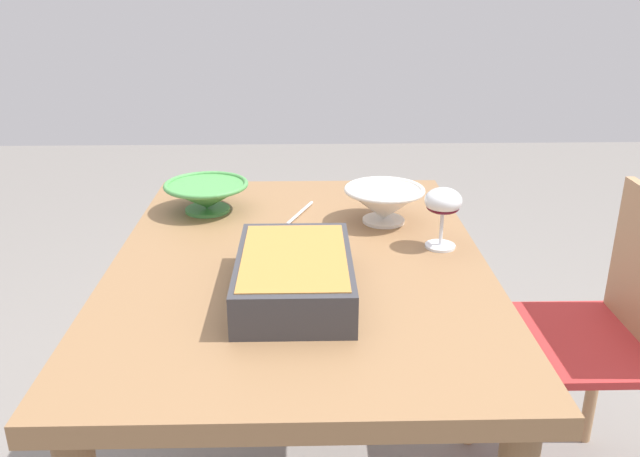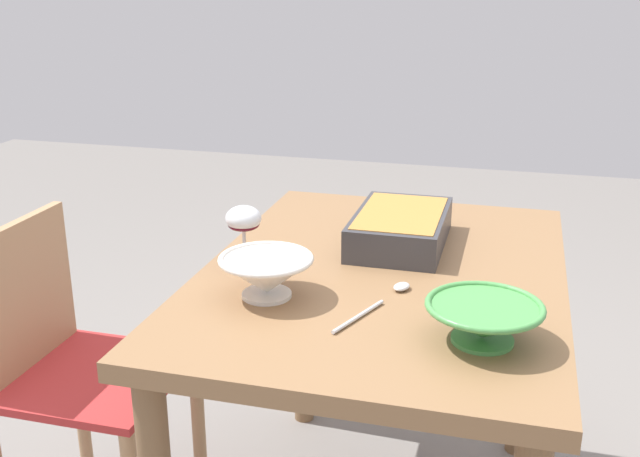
# 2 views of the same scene
# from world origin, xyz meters

# --- Properties ---
(dining_table) EXTENTS (1.11, 0.79, 0.75)m
(dining_table) POSITION_xyz_m (0.00, 0.00, 0.64)
(dining_table) COLOR olive
(dining_table) RESTS_ON ground_plane
(chair) EXTENTS (0.39, 0.39, 0.83)m
(chair) POSITION_xyz_m (0.14, -0.75, 0.47)
(chair) COLOR #B22D2D
(chair) RESTS_ON ground_plane
(wine_glass) EXTENTS (0.08, 0.08, 0.14)m
(wine_glass) POSITION_xyz_m (0.05, -0.31, 0.85)
(wine_glass) COLOR white
(wine_glass) RESTS_ON dining_table
(casserole_dish) EXTENTS (0.34, 0.22, 0.08)m
(casserole_dish) POSITION_xyz_m (-0.17, 0.01, 0.80)
(casserole_dish) COLOR #38383D
(casserole_dish) RESTS_ON dining_table
(mixing_bowl) EXTENTS (0.20, 0.20, 0.09)m
(mixing_bowl) POSITION_xyz_m (0.21, -0.21, 0.80)
(mixing_bowl) COLOR white
(mixing_bowl) RESTS_ON dining_table
(small_bowl) EXTENTS (0.21, 0.21, 0.08)m
(small_bowl) POSITION_xyz_m (0.30, 0.24, 0.80)
(small_bowl) COLOR #4C994C
(small_bowl) RESTS_ON dining_table
(serving_spoon) EXTENTS (0.27, 0.12, 0.01)m
(serving_spoon) POSITION_xyz_m (0.17, 0.03, 0.76)
(serving_spoon) COLOR silver
(serving_spoon) RESTS_ON dining_table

